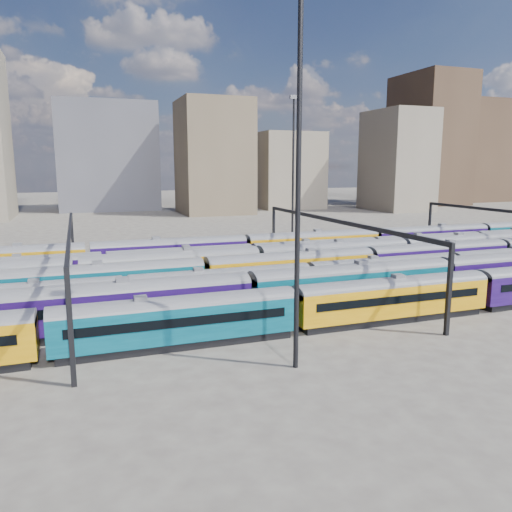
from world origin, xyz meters
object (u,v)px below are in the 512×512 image
object	(u,v)px
rake_1	(128,300)
mast_2	(298,170)
rake_0	(393,294)
rake_2	(126,291)

from	to	relation	value
rake_1	mast_2	bearing A→B (deg)	-48.79
rake_0	mast_2	bearing A→B (deg)	-151.64
rake_1	mast_2	world-z (taller)	mast_2
mast_2	rake_1	bearing A→B (deg)	131.21
rake_1	rake_0	bearing A→B (deg)	-12.02
rake_1	rake_2	bearing A→B (deg)	86.69
rake_0	rake_1	xyz separation A→B (m)	(-23.48, 5.00, 0.28)
rake_0	rake_2	xyz separation A→B (m)	(-23.19, 10.00, -0.10)
mast_2	rake_0	bearing A→B (deg)	28.36
rake_0	rake_2	distance (m)	25.25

